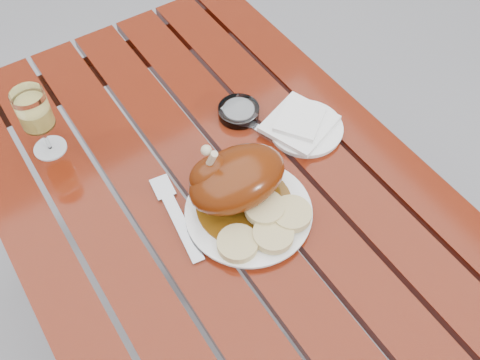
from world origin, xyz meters
name	(u,v)px	position (x,y,z in m)	size (l,w,h in m)	color
ground	(226,329)	(0.00, 0.00, 0.00)	(60.00, 60.00, 0.00)	slate
table	(223,275)	(0.00, 0.00, 0.38)	(0.80, 1.20, 0.75)	maroon
dinner_plate	(249,212)	(0.02, -0.08, 0.76)	(0.25, 0.25, 0.02)	white
roast_duck	(234,179)	(0.02, -0.03, 0.82)	(0.20, 0.19, 0.14)	#62390B
bread_dumplings	(267,225)	(0.02, -0.13, 0.78)	(0.19, 0.13, 0.03)	#CDBB7D
wine_glass	(39,123)	(-0.24, 0.29, 0.83)	(0.07, 0.07, 0.16)	#FAE871
side_plate	(305,128)	(0.25, 0.03, 0.76)	(0.16, 0.16, 0.01)	white
napkin	(299,123)	(0.24, 0.04, 0.77)	(0.14, 0.13, 0.01)	white
ashtray	(239,112)	(0.15, 0.15, 0.76)	(0.09, 0.09, 0.02)	#B2B7BC
fork	(179,221)	(-0.10, -0.02, 0.75)	(0.02, 0.20, 0.01)	gray
knife	(268,134)	(0.17, 0.07, 0.75)	(0.02, 0.18, 0.01)	gray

